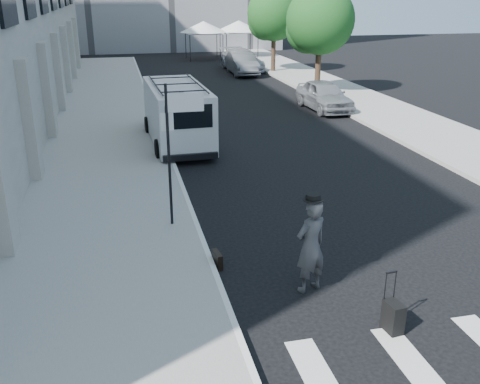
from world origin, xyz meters
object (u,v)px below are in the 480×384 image
suitcase (393,317)px  parked_car_a (324,95)px  briefcase (217,259)px  parked_car_b (242,63)px  parked_car_c (242,60)px  businessman (311,246)px  cargo_van (177,114)px

suitcase → parked_car_a: size_ratio=0.25×
briefcase → parked_car_a: 17.01m
briefcase → parked_car_b: size_ratio=0.09×
suitcase → parked_car_c: 33.18m
businessman → cargo_van: size_ratio=0.31×
briefcase → cargo_van: bearing=80.6°
briefcase → parked_car_b: (7.06, 27.60, 0.60)m
businessman → parked_car_b: bearing=-122.5°
suitcase → parked_car_b: size_ratio=0.23×
briefcase → parked_car_a: parked_car_a is taller
businessman → cargo_van: (-1.26, 11.55, 0.22)m
briefcase → cargo_van: size_ratio=0.07×
briefcase → parked_car_c: parked_car_c is taller
briefcase → suitcase: bearing=-57.0°
businessman → cargo_van: bearing=-105.6°
suitcase → parked_car_b: 30.94m
businessman → parked_car_a: bearing=-134.2°
businessman → parked_car_b: businessman is taller
businessman → parked_car_c: 31.70m
cargo_van → parked_car_b: size_ratio=1.31×
businessman → parked_car_b: 29.46m
parked_car_a → briefcase: bearing=-121.0°
suitcase → cargo_van: bearing=92.8°
parked_car_a → parked_car_c: parked_car_c is taller
cargo_van → briefcase: bearing=-93.9°
cargo_van → parked_car_c: size_ratio=1.16×
businessman → suitcase: bearing=98.0°
parked_car_a → parked_car_c: size_ratio=0.82×
suitcase → cargo_van: (-2.21, 13.21, 0.90)m
parked_car_c → briefcase: bearing=-111.2°
cargo_van → parked_car_c: cargo_van is taller
suitcase → parked_car_b: bearing=75.0°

